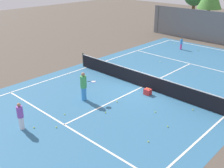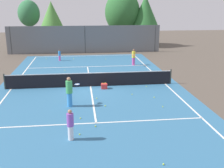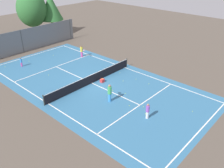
{
  "view_description": "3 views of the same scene",
  "coord_description": "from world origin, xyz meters",
  "px_view_note": "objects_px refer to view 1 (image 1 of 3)",
  "views": [
    {
      "loc": [
        9.64,
        -13.08,
        7.22
      ],
      "look_at": [
        -0.83,
        -2.03,
        0.6
      ],
      "focal_mm": 42.99,
      "sensor_mm": 36.0,
      "label": 1
    },
    {
      "loc": [
        -0.71,
        -19.12,
        5.74
      ],
      "look_at": [
        1.25,
        -2.57,
        0.87
      ],
      "focal_mm": 44.59,
      "sensor_mm": 36.0,
      "label": 2
    },
    {
      "loc": [
        -15.17,
        -16.77,
        11.89
      ],
      "look_at": [
        0.12,
        -2.84,
        0.86
      ],
      "focal_mm": 38.1,
      "sensor_mm": 36.0,
      "label": 3
    }
  ],
  "objects_px": {
    "tennis_ball_10": "(198,50)",
    "player_2": "(20,116)",
    "tennis_ball_8": "(106,112)",
    "tennis_ball_9": "(117,102)",
    "tennis_ball_11": "(148,142)",
    "tennis_ball_1": "(34,128)",
    "tennis_ball_6": "(193,110)",
    "tennis_ball_0": "(168,126)",
    "player_3": "(181,43)",
    "tennis_ball_12": "(160,62)",
    "ball_crate": "(148,92)",
    "tennis_ball_3": "(174,44)",
    "player_1": "(84,86)",
    "tennis_ball_13": "(65,114)",
    "tennis_ball_5": "(56,127)",
    "tennis_ball_2": "(155,112)"
  },
  "relations": [
    {
      "from": "player_2",
      "to": "tennis_ball_11",
      "type": "height_order",
      "value": "player_2"
    },
    {
      "from": "tennis_ball_10",
      "to": "tennis_ball_13",
      "type": "xyz_separation_m",
      "value": [
        0.57,
        -16.17,
        0.0
      ]
    },
    {
      "from": "tennis_ball_3",
      "to": "tennis_ball_10",
      "type": "relative_size",
      "value": 1.0
    },
    {
      "from": "tennis_ball_13",
      "to": "tennis_ball_9",
      "type": "bearing_deg",
      "value": 71.11
    },
    {
      "from": "tennis_ball_5",
      "to": "player_2",
      "type": "bearing_deg",
      "value": -133.9
    },
    {
      "from": "player_2",
      "to": "tennis_ball_6",
      "type": "height_order",
      "value": "player_2"
    },
    {
      "from": "player_3",
      "to": "tennis_ball_2",
      "type": "distance_m",
      "value": 13.02
    },
    {
      "from": "player_2",
      "to": "tennis_ball_9",
      "type": "distance_m",
      "value": 5.5
    },
    {
      "from": "ball_crate",
      "to": "tennis_ball_13",
      "type": "bearing_deg",
      "value": -108.4
    },
    {
      "from": "tennis_ball_2",
      "to": "tennis_ball_8",
      "type": "height_order",
      "value": "same"
    },
    {
      "from": "tennis_ball_5",
      "to": "tennis_ball_13",
      "type": "xyz_separation_m",
      "value": [
        -0.71,
        1.05,
        0.0
      ]
    },
    {
      "from": "tennis_ball_1",
      "to": "tennis_ball_6",
      "type": "relative_size",
      "value": 1.0
    },
    {
      "from": "player_3",
      "to": "tennis_ball_11",
      "type": "height_order",
      "value": "player_3"
    },
    {
      "from": "player_3",
      "to": "tennis_ball_5",
      "type": "relative_size",
      "value": 17.14
    },
    {
      "from": "player_1",
      "to": "tennis_ball_9",
      "type": "xyz_separation_m",
      "value": [
        1.61,
        1.12,
        -0.87
      ]
    },
    {
      "from": "tennis_ball_6",
      "to": "tennis_ball_12",
      "type": "height_order",
      "value": "same"
    },
    {
      "from": "tennis_ball_0",
      "to": "tennis_ball_9",
      "type": "height_order",
      "value": "same"
    },
    {
      "from": "tennis_ball_0",
      "to": "tennis_ball_9",
      "type": "bearing_deg",
      "value": 176.17
    },
    {
      "from": "tennis_ball_3",
      "to": "tennis_ball_12",
      "type": "distance_m",
      "value": 6.32
    },
    {
      "from": "tennis_ball_11",
      "to": "tennis_ball_1",
      "type": "bearing_deg",
      "value": -148.38
    },
    {
      "from": "tennis_ball_1",
      "to": "tennis_ball_13",
      "type": "bearing_deg",
      "value": 88.34
    },
    {
      "from": "tennis_ball_10",
      "to": "tennis_ball_12",
      "type": "height_order",
      "value": "same"
    },
    {
      "from": "tennis_ball_3",
      "to": "tennis_ball_13",
      "type": "xyz_separation_m",
      "value": [
        3.52,
        -16.72,
        0.0
      ]
    },
    {
      "from": "tennis_ball_0",
      "to": "tennis_ball_10",
      "type": "relative_size",
      "value": 1.0
    },
    {
      "from": "player_3",
      "to": "tennis_ball_9",
      "type": "height_order",
      "value": "player_3"
    },
    {
      "from": "tennis_ball_8",
      "to": "tennis_ball_3",
      "type": "bearing_deg",
      "value": 108.2
    },
    {
      "from": "tennis_ball_1",
      "to": "tennis_ball_6",
      "type": "bearing_deg",
      "value": 55.75
    },
    {
      "from": "player_2",
      "to": "tennis_ball_5",
      "type": "bearing_deg",
      "value": 46.1
    },
    {
      "from": "player_1",
      "to": "tennis_ball_8",
      "type": "bearing_deg",
      "value": -7.03
    },
    {
      "from": "tennis_ball_3",
      "to": "tennis_ball_8",
      "type": "xyz_separation_m",
      "value": [
        4.96,
        -15.08,
        0.0
      ]
    },
    {
      "from": "player_3",
      "to": "tennis_ball_8",
      "type": "distance_m",
      "value": 14.19
    },
    {
      "from": "tennis_ball_9",
      "to": "tennis_ball_12",
      "type": "bearing_deg",
      "value": 106.36
    },
    {
      "from": "tennis_ball_5",
      "to": "tennis_ball_6",
      "type": "distance_m",
      "value": 7.41
    },
    {
      "from": "player_3",
      "to": "tennis_ball_8",
      "type": "height_order",
      "value": "player_3"
    },
    {
      "from": "tennis_ball_12",
      "to": "ball_crate",
      "type": "bearing_deg",
      "value": -62.74
    },
    {
      "from": "tennis_ball_12",
      "to": "tennis_ball_6",
      "type": "bearing_deg",
      "value": -43.37
    },
    {
      "from": "tennis_ball_1",
      "to": "tennis_ball_9",
      "type": "relative_size",
      "value": 1.0
    },
    {
      "from": "tennis_ball_3",
      "to": "tennis_ball_11",
      "type": "distance_m",
      "value": 17.66
    },
    {
      "from": "tennis_ball_9",
      "to": "tennis_ball_11",
      "type": "distance_m",
      "value": 4.14
    },
    {
      "from": "tennis_ball_6",
      "to": "tennis_ball_11",
      "type": "bearing_deg",
      "value": -90.27
    },
    {
      "from": "tennis_ball_0",
      "to": "tennis_ball_11",
      "type": "height_order",
      "value": "same"
    },
    {
      "from": "tennis_ball_13",
      "to": "tennis_ball_0",
      "type": "bearing_deg",
      "value": 30.8
    },
    {
      "from": "tennis_ball_9",
      "to": "tennis_ball_10",
      "type": "height_order",
      "value": "same"
    },
    {
      "from": "tennis_ball_2",
      "to": "tennis_ball_6",
      "type": "bearing_deg",
      "value": 50.56
    },
    {
      "from": "player_2",
      "to": "tennis_ball_8",
      "type": "xyz_separation_m",
      "value": [
        1.87,
        3.89,
        -0.69
      ]
    },
    {
      "from": "tennis_ball_10",
      "to": "player_2",
      "type": "bearing_deg",
      "value": -89.57
    },
    {
      "from": "tennis_ball_1",
      "to": "tennis_ball_0",
      "type": "bearing_deg",
      "value": 44.37
    },
    {
      "from": "tennis_ball_3",
      "to": "tennis_ball_9",
      "type": "bearing_deg",
      "value": -71.64
    },
    {
      "from": "player_3",
      "to": "tennis_ball_12",
      "type": "xyz_separation_m",
      "value": [
        0.73,
        -4.57,
        -0.55
      ]
    },
    {
      "from": "tennis_ball_8",
      "to": "tennis_ball_9",
      "type": "bearing_deg",
      "value": 106.63
    }
  ]
}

